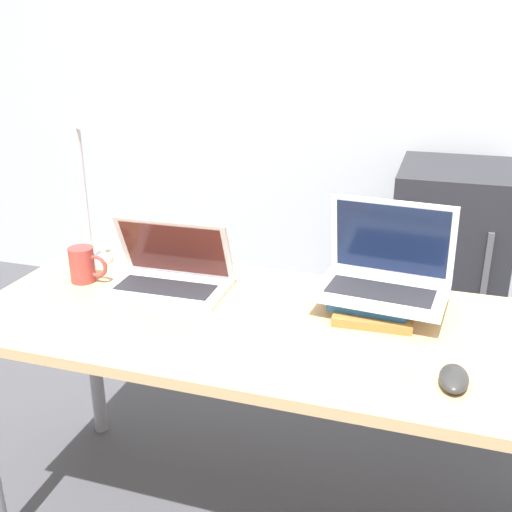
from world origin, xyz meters
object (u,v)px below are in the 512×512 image
Objects in this scene: laptop_left at (170,275)px; desk_lamp at (89,122)px; book_stack at (374,301)px; mini_fridge at (446,267)px; mouse at (454,378)px; mug at (83,265)px; wireless_keyboard at (348,360)px; laptop_on_books at (385,274)px.

desk_lamp is at bearing 164.16° from laptop_left.
laptop_left is 0.58× the size of desk_lamp.
mini_fridge is at bearing 79.59° from book_stack.
laptop_left is 0.39× the size of mini_fridge.
book_stack is at bearing 3.55° from laptop_left.
book_stack is 0.39m from mouse.
mug is (-1.10, 0.26, 0.04)m from mouse.
mouse is (0.24, -0.03, 0.01)m from wireless_keyboard.
mini_fridge is at bearing 47.56° from mug.
desk_lamp reaches higher than mouse.
wireless_keyboard is 0.32× the size of mini_fridge.
wireless_keyboard is at bearing -97.38° from laptop_on_books.
mini_fridge reaches higher than mug.
laptop_left is 1.24× the size of wireless_keyboard.
book_stack is at bearing 4.50° from mug.
mouse reaches higher than wireless_keyboard.
mug reaches higher than mouse.
mini_fridge reaches higher than book_stack.
laptop_on_books is 0.98m from desk_lamp.
laptop_on_books is 1.26× the size of wireless_keyboard.
laptop_on_books is 3.21× the size of mouse.
mini_fridge is at bearing 90.36° from mouse.
mouse is at bearing -19.52° from laptop_left.
book_stack is (0.61, 0.04, -0.02)m from laptop_left.
laptop_left is at bearing 160.48° from mouse.
book_stack is at bearing 85.97° from wireless_keyboard.
mug is (-0.86, 0.23, 0.05)m from wireless_keyboard.
desk_lamp is 1.71m from mini_fridge.
desk_lamp reaches higher than mug.
mug is at bearing 164.80° from wireless_keyboard.
laptop_on_books reaches higher than wireless_keyboard.
desk_lamp is at bearing 178.54° from laptop_on_books.
book_stack reaches higher than wireless_keyboard.
mouse is (0.20, -0.35, -0.09)m from laptop_on_books.
desk_lamp is at bearing 158.24° from wireless_keyboard.
book_stack is at bearing -2.67° from desk_lamp.
laptop_left is 2.88× the size of mug.
laptop_on_books is at bearing -99.56° from mini_fridge.
mouse is at bearing -60.70° from laptop_on_books.
laptop_left reaches higher than mouse.
mini_fridge is at bearing 44.70° from desk_lamp.
desk_lamp is (-0.00, 0.11, 0.42)m from mug.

